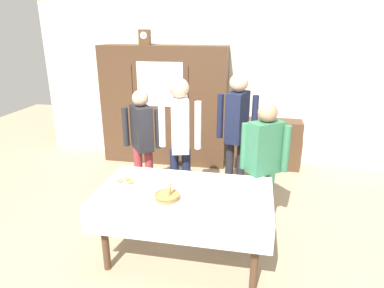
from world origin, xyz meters
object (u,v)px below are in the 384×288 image
(tea_cup_front_edge, at_px, (149,184))
(person_behind_table_left, at_px, (264,158))
(bookshelf_low, at_px, (267,144))
(person_beside_shelf, at_px, (237,126))
(tea_cup_near_left, at_px, (185,204))
(bread_basket, at_px, (167,196))
(mantel_clock, at_px, (145,37))
(person_behind_table_right, at_px, (142,137))
(book_stack, at_px, (269,117))
(dining_table, at_px, (184,202))
(wall_cabinet, at_px, (164,106))
(tea_cup_mid_left, at_px, (235,188))
(tea_cup_mid_right, at_px, (248,180))
(person_near_right_end, at_px, (180,134))
(pastry_plate, at_px, (126,183))
(spoon_mid_left, at_px, (184,190))
(spoon_near_left, at_px, (214,207))

(tea_cup_front_edge, xyz_separation_m, person_behind_table_left, (1.13, 0.58, 0.14))
(bookshelf_low, height_order, person_beside_shelf, person_beside_shelf)
(tea_cup_front_edge, relative_size, person_beside_shelf, 0.07)
(tea_cup_front_edge, xyz_separation_m, tea_cup_near_left, (0.44, -0.33, 0.00))
(bread_basket, bearing_deg, mantel_clock, 111.39)
(person_behind_table_right, bearing_deg, book_stack, 42.93)
(dining_table, xyz_separation_m, wall_cabinet, (-0.90, 2.59, 0.34))
(dining_table, bearing_deg, person_beside_shelf, 73.15)
(book_stack, height_order, tea_cup_mid_left, book_stack)
(bookshelf_low, height_order, book_stack, book_stack)
(mantel_clock, distance_m, person_behind_table_right, 1.94)
(tea_cup_mid_right, bearing_deg, book_stack, 83.60)
(book_stack, height_order, tea_cup_front_edge, book_stack)
(bookshelf_low, relative_size, tea_cup_near_left, 8.43)
(wall_cabinet, height_order, person_near_right_end, wall_cabinet)
(tea_cup_mid_right, distance_m, bread_basket, 0.88)
(person_behind_table_right, bearing_deg, person_beside_shelf, 12.02)
(wall_cabinet, distance_m, person_behind_table_right, 1.49)
(pastry_plate, xyz_separation_m, person_behind_table_right, (-0.17, 1.03, 0.16))
(wall_cabinet, height_order, bookshelf_low, wall_cabinet)
(tea_cup_front_edge, relative_size, tea_cup_mid_left, 1.00)
(tea_cup_mid_left, relative_size, pastry_plate, 0.46)
(book_stack, height_order, person_behind_table_left, person_behind_table_left)
(wall_cabinet, bearing_deg, mantel_clock, -179.87)
(mantel_clock, bearing_deg, dining_table, -65.18)
(spoon_mid_left, relative_size, person_beside_shelf, 0.07)
(person_behind_table_left, bearing_deg, bookshelf_low, 87.19)
(wall_cabinet, height_order, pastry_plate, wall_cabinet)
(spoon_near_left, bearing_deg, tea_cup_mid_left, 65.48)
(book_stack, height_order, pastry_plate, book_stack)
(book_stack, distance_m, person_near_right_end, 2.06)
(tea_cup_near_left, distance_m, person_near_right_end, 1.24)
(tea_cup_mid_left, height_order, bread_basket, bread_basket)
(tea_cup_near_left, relative_size, person_behind_table_right, 0.08)
(bookshelf_low, bearing_deg, dining_table, -108.06)
(tea_cup_near_left, xyz_separation_m, spoon_mid_left, (-0.07, 0.32, -0.02))
(bookshelf_low, distance_m, person_beside_shelf, 1.51)
(book_stack, bearing_deg, bookshelf_low, 75.96)
(book_stack, height_order, tea_cup_mid_right, book_stack)
(pastry_plate, relative_size, person_behind_table_right, 0.18)
(person_behind_table_left, bearing_deg, dining_table, -139.97)
(bread_basket, bearing_deg, spoon_mid_left, 60.94)
(tea_cup_front_edge, distance_m, person_beside_shelf, 1.54)
(spoon_near_left, bearing_deg, wall_cabinet, 113.70)
(dining_table, relative_size, tea_cup_mid_right, 13.13)
(wall_cabinet, xyz_separation_m, pastry_plate, (0.28, -2.51, -0.23))
(book_stack, bearing_deg, person_near_right_end, -122.43)
(person_behind_table_left, bearing_deg, person_beside_shelf, 116.02)
(bookshelf_low, distance_m, tea_cup_mid_right, 2.34)
(mantel_clock, height_order, tea_cup_mid_right, mantel_clock)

